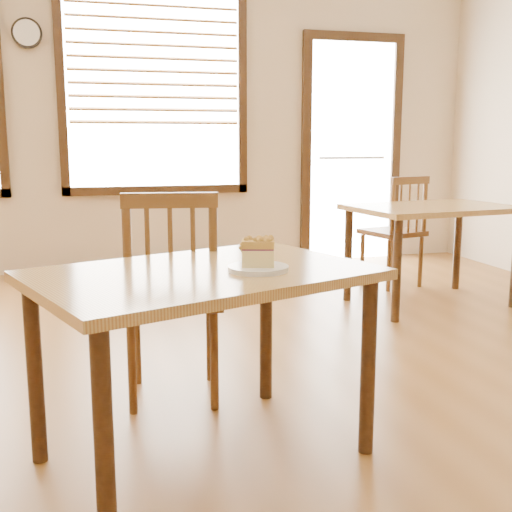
{
  "coord_description": "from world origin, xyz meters",
  "views": [
    {
      "loc": [
        -0.42,
        -2.21,
        1.23
      ],
      "look_at": [
        0.21,
        0.07,
        0.8
      ],
      "focal_mm": 45.0,
      "sensor_mm": 36.0,
      "label": 1
    }
  ],
  "objects_px": {
    "cafe_table_second": "(432,219)",
    "plate": "(258,268)",
    "cafe_table_main": "(203,295)",
    "cake_slice": "(258,251)",
    "wall_clock": "(27,33)",
    "cafe_chair_main": "(172,295)",
    "cafe_chair_second": "(396,230)"
  },
  "relations": [
    {
      "from": "plate",
      "to": "wall_clock",
      "type": "bearing_deg",
      "value": 104.46
    },
    {
      "from": "wall_clock",
      "to": "cafe_chair_second",
      "type": "relative_size",
      "value": 0.27
    },
    {
      "from": "cafe_table_main",
      "to": "cake_slice",
      "type": "bearing_deg",
      "value": -38.67
    },
    {
      "from": "cafe_chair_main",
      "to": "wall_clock",
      "type": "bearing_deg",
      "value": -68.29
    },
    {
      "from": "cafe_chair_second",
      "to": "cafe_table_second",
      "type": "bearing_deg",
      "value": 73.82
    },
    {
      "from": "plate",
      "to": "cafe_chair_main",
      "type": "bearing_deg",
      "value": 109.37
    },
    {
      "from": "wall_clock",
      "to": "cake_slice",
      "type": "height_order",
      "value": "wall_clock"
    },
    {
      "from": "wall_clock",
      "to": "plate",
      "type": "xyz_separation_m",
      "value": [
        1.01,
        -3.91,
        -1.39
      ]
    },
    {
      "from": "cafe_chair_second",
      "to": "cake_slice",
      "type": "height_order",
      "value": "cafe_chair_second"
    },
    {
      "from": "cafe_table_second",
      "to": "cafe_chair_main",
      "type": "bearing_deg",
      "value": -155.21
    },
    {
      "from": "cafe_chair_second",
      "to": "cafe_table_main",
      "type": "bearing_deg",
      "value": 36.26
    },
    {
      "from": "wall_clock",
      "to": "cafe_chair_second",
      "type": "height_order",
      "value": "wall_clock"
    },
    {
      "from": "wall_clock",
      "to": "cafe_table_main",
      "type": "distance_m",
      "value": 4.2
    },
    {
      "from": "cafe_chair_main",
      "to": "cafe_chair_second",
      "type": "height_order",
      "value": "cafe_chair_main"
    },
    {
      "from": "plate",
      "to": "cake_slice",
      "type": "xyz_separation_m",
      "value": [
        -0.0,
        0.0,
        0.06
      ]
    },
    {
      "from": "cafe_table_second",
      "to": "cafe_chair_second",
      "type": "bearing_deg",
      "value": 80.63
    },
    {
      "from": "wall_clock",
      "to": "plate",
      "type": "relative_size",
      "value": 1.14
    },
    {
      "from": "wall_clock",
      "to": "cafe_table_second",
      "type": "xyz_separation_m",
      "value": [
        2.91,
        -1.93,
        -1.5
      ]
    },
    {
      "from": "cake_slice",
      "to": "cafe_chair_main",
      "type": "bearing_deg",
      "value": 125.68
    },
    {
      "from": "wall_clock",
      "to": "plate",
      "type": "height_order",
      "value": "wall_clock"
    },
    {
      "from": "cafe_table_second",
      "to": "plate",
      "type": "xyz_separation_m",
      "value": [
        -1.9,
        -1.98,
        0.11
      ]
    },
    {
      "from": "cake_slice",
      "to": "wall_clock",
      "type": "bearing_deg",
      "value": 120.82
    },
    {
      "from": "wall_clock",
      "to": "cafe_table_second",
      "type": "distance_m",
      "value": 3.8
    },
    {
      "from": "cafe_table_main",
      "to": "plate",
      "type": "height_order",
      "value": "plate"
    },
    {
      "from": "wall_clock",
      "to": "cafe_chair_main",
      "type": "xyz_separation_m",
      "value": [
        0.78,
        -3.25,
        -1.64
      ]
    },
    {
      "from": "cafe_table_second",
      "to": "plate",
      "type": "relative_size",
      "value": 5.57
    },
    {
      "from": "cafe_table_second",
      "to": "cake_slice",
      "type": "height_order",
      "value": "cake_slice"
    },
    {
      "from": "cafe_table_main",
      "to": "cafe_chair_second",
      "type": "height_order",
      "value": "cafe_chair_second"
    },
    {
      "from": "cafe_table_second",
      "to": "plate",
      "type": "distance_m",
      "value": 2.75
    },
    {
      "from": "plate",
      "to": "cake_slice",
      "type": "distance_m",
      "value": 0.06
    },
    {
      "from": "wall_clock",
      "to": "plate",
      "type": "distance_m",
      "value": 4.27
    },
    {
      "from": "cafe_table_second",
      "to": "wall_clock",
      "type": "bearing_deg",
      "value": 139.53
    }
  ]
}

